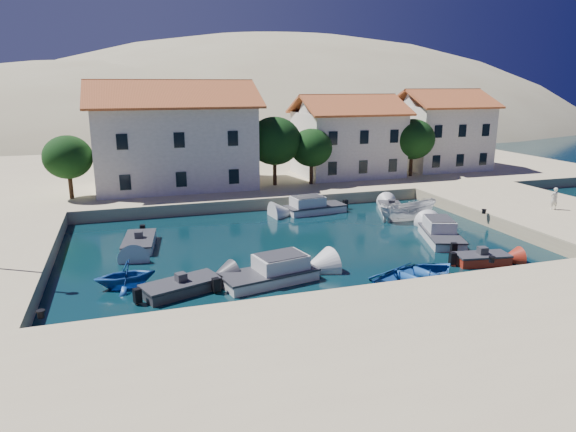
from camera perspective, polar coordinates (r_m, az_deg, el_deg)
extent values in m
plane|color=black|center=(25.53, 8.36, -9.64)|extent=(400.00, 400.00, 0.00)
cube|color=tan|center=(20.68, 15.93, -14.60)|extent=(52.00, 12.00, 1.00)
cube|color=tan|center=(44.83, 26.69, 0.18)|extent=(11.00, 20.00, 1.00)
cube|color=tan|center=(60.96, -5.69, 5.06)|extent=(80.00, 36.00, 1.00)
ellipsoid|color=tan|center=(134.31, -17.06, 0.72)|extent=(198.00, 126.00, 72.00)
ellipsoid|color=tan|center=(161.47, -0.94, 1.78)|extent=(220.00, 176.00, 99.00)
cube|color=beige|center=(49.37, -12.50, 7.58)|extent=(14.00, 9.00, 7.50)
pyramid|color=#9F4A23|center=(49.05, -12.81, 13.21)|extent=(14.70, 9.45, 2.20)
cube|color=beige|center=(55.03, 6.58, 7.97)|extent=(10.00, 8.00, 6.50)
pyramid|color=#9F4A23|center=(54.72, 6.71, 12.29)|extent=(10.50, 8.40, 1.80)
cube|color=beige|center=(61.73, 16.53, 8.40)|extent=(9.00, 8.00, 7.00)
pyramid|color=#9F4A23|center=(61.47, 16.82, 12.48)|extent=(9.45, 8.40, 1.80)
cylinder|color=#382314|center=(46.76, -23.01, 3.30)|extent=(0.36, 0.36, 2.50)
ellipsoid|color=black|center=(46.43, -23.28, 6.03)|extent=(4.00, 4.00, 3.60)
cylinder|color=#382314|center=(48.90, -1.48, 5.19)|extent=(0.36, 0.36, 3.00)
ellipsoid|color=black|center=(48.54, -1.50, 8.34)|extent=(5.00, 5.00, 4.50)
cylinder|color=#382314|center=(49.56, 2.59, 5.01)|extent=(0.36, 0.36, 2.50)
ellipsoid|color=black|center=(49.24, 2.62, 7.59)|extent=(4.00, 4.00, 3.60)
cylinder|color=#382314|center=(55.41, 13.50, 5.76)|extent=(0.36, 0.36, 2.75)
ellipsoid|color=black|center=(55.11, 13.66, 8.30)|extent=(4.60, 4.60, 4.14)
cylinder|color=black|center=(23.81, -25.77, -9.81)|extent=(0.36, 0.36, 0.30)
cylinder|color=black|center=(29.93, 21.71, -4.53)|extent=(0.36, 0.36, 0.30)
cylinder|color=black|center=(40.88, 20.94, 0.46)|extent=(0.36, 0.36, 0.30)
cube|color=#333338|center=(27.02, -11.74, -7.83)|extent=(4.25, 2.97, 0.90)
cube|color=#333338|center=(26.90, -11.78, -7.18)|extent=(4.34, 3.04, 0.10)
cube|color=#333338|center=(26.82, -11.80, -6.74)|extent=(0.64, 0.64, 0.50)
cube|color=silver|center=(27.83, -2.11, -6.85)|extent=(5.42, 3.17, 0.90)
cube|color=#333338|center=(27.71, -2.12, -6.22)|extent=(5.54, 3.24, 0.10)
cube|color=silver|center=(27.58, -2.13, -5.50)|extent=(3.01, 2.36, 0.90)
imported|color=#1B4C97|center=(28.56, 14.27, -7.27)|extent=(6.45, 5.46, 1.14)
cube|color=maroon|center=(32.60, 20.72, -4.58)|extent=(3.27, 1.83, 0.90)
cube|color=#333338|center=(32.49, 20.77, -4.03)|extent=(3.34, 1.86, 0.10)
cube|color=#333338|center=(32.43, 20.81, -3.66)|extent=(0.57, 0.57, 0.50)
cube|color=silver|center=(36.37, 16.64, -2.31)|extent=(3.56, 5.38, 0.90)
cube|color=#333338|center=(36.28, 16.68, -1.81)|extent=(3.63, 5.50, 0.10)
cube|color=silver|center=(36.18, 16.72, -1.25)|extent=(2.50, 3.06, 0.90)
imported|color=silver|center=(41.11, 13.10, -0.53)|extent=(4.80, 2.07, 1.81)
cube|color=silver|center=(43.57, 11.39, 0.74)|extent=(2.91, 4.06, 0.90)
cube|color=#333338|center=(43.50, 11.41, 1.16)|extent=(2.97, 4.15, 0.10)
cube|color=#333338|center=(43.45, 11.42, 1.45)|extent=(0.64, 0.64, 0.50)
imported|color=#1B4C97|center=(28.59, -17.55, -7.50)|extent=(3.35, 2.97, 1.62)
cube|color=silver|center=(35.02, -16.19, -2.92)|extent=(2.41, 4.43, 0.90)
cube|color=#333338|center=(34.93, -16.22, -2.40)|extent=(2.46, 4.53, 0.10)
cube|color=#333338|center=(34.87, -16.25, -2.05)|extent=(0.56, 0.56, 0.50)
cube|color=silver|center=(42.69, 3.02, 0.73)|extent=(5.10, 2.66, 0.90)
cube|color=#333338|center=(42.61, 3.03, 1.16)|extent=(5.22, 2.71, 0.10)
cube|color=silver|center=(42.53, 3.03, 1.64)|extent=(2.78, 2.06, 0.90)
imported|color=silver|center=(44.29, 27.48, 1.73)|extent=(0.66, 0.46, 1.72)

